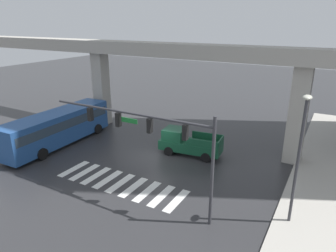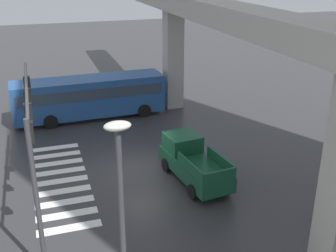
{
  "view_description": "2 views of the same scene",
  "coord_description": "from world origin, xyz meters",
  "px_view_note": "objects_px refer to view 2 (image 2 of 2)",
  "views": [
    {
      "loc": [
        11.99,
        -19.1,
        10.59
      ],
      "look_at": [
        0.5,
        1.23,
        2.52
      ],
      "focal_mm": 32.65,
      "sensor_mm": 36.0,
      "label": 1
    },
    {
      "loc": [
        20.31,
        -5.2,
        10.96
      ],
      "look_at": [
        -0.72,
        1.65,
        2.1
      ],
      "focal_mm": 44.8,
      "sensor_mm": 36.0,
      "label": 2
    }
  ],
  "objects_px": {
    "pickup_truck": "(192,161)",
    "street_lamp_near_corner": "(122,214)",
    "traffic_signal_mast": "(30,124)",
    "city_bus": "(90,95)"
  },
  "relations": [
    {
      "from": "traffic_signal_mast",
      "to": "street_lamp_near_corner",
      "type": "distance_m",
      "value": 7.76
    },
    {
      "from": "pickup_truck",
      "to": "traffic_signal_mast",
      "type": "distance_m",
      "value": 8.78
    },
    {
      "from": "pickup_truck",
      "to": "street_lamp_near_corner",
      "type": "relative_size",
      "value": 0.73
    },
    {
      "from": "pickup_truck",
      "to": "traffic_signal_mast",
      "type": "bearing_deg",
      "value": -78.76
    },
    {
      "from": "city_bus",
      "to": "street_lamp_near_corner",
      "type": "relative_size",
      "value": 1.5
    },
    {
      "from": "traffic_signal_mast",
      "to": "street_lamp_near_corner",
      "type": "xyz_separation_m",
      "value": [
        7.43,
        2.23,
        -0.11
      ]
    },
    {
      "from": "city_bus",
      "to": "traffic_signal_mast",
      "type": "bearing_deg",
      "value": -17.84
    },
    {
      "from": "traffic_signal_mast",
      "to": "street_lamp_near_corner",
      "type": "height_order",
      "value": "street_lamp_near_corner"
    },
    {
      "from": "pickup_truck",
      "to": "street_lamp_near_corner",
      "type": "xyz_separation_m",
      "value": [
        8.99,
        -5.58,
        3.57
      ]
    },
    {
      "from": "pickup_truck",
      "to": "traffic_signal_mast",
      "type": "height_order",
      "value": "traffic_signal_mast"
    }
  ]
}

